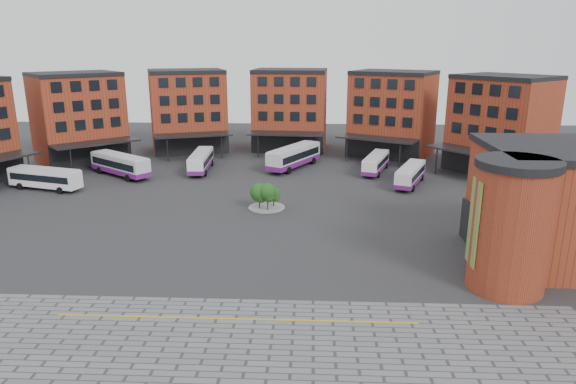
{
  "coord_description": "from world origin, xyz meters",
  "views": [
    {
      "loc": [
        7.26,
        -46.6,
        19.02
      ],
      "look_at": [
        4.89,
        5.19,
        4.0
      ],
      "focal_mm": 32.0,
      "sensor_mm": 36.0,
      "label": 1
    }
  ],
  "objects_px": {
    "bus_e": "(376,163)",
    "blue_car": "(500,281)",
    "tree_island": "(265,194)",
    "bus_f": "(410,175)",
    "bus_b": "(120,164)",
    "bus_c": "(201,161)",
    "bus_a": "(45,177)",
    "bus_d": "(294,156)"
  },
  "relations": [
    {
      "from": "tree_island",
      "to": "bus_e",
      "type": "distance_m",
      "value": 24.46
    },
    {
      "from": "bus_b",
      "to": "bus_e",
      "type": "height_order",
      "value": "bus_b"
    },
    {
      "from": "tree_island",
      "to": "bus_b",
      "type": "bearing_deg",
      "value": 146.91
    },
    {
      "from": "bus_a",
      "to": "bus_d",
      "type": "xyz_separation_m",
      "value": [
        33.11,
        14.16,
        0.13
      ]
    },
    {
      "from": "bus_d",
      "to": "blue_car",
      "type": "distance_m",
      "value": 44.93
    },
    {
      "from": "bus_b",
      "to": "bus_d",
      "type": "relative_size",
      "value": 0.9
    },
    {
      "from": "tree_island",
      "to": "blue_car",
      "type": "distance_m",
      "value": 28.63
    },
    {
      "from": "tree_island",
      "to": "bus_c",
      "type": "xyz_separation_m",
      "value": [
        -11.65,
        18.72,
        -0.24
      ]
    },
    {
      "from": "bus_e",
      "to": "bus_d",
      "type": "bearing_deg",
      "value": -171.87
    },
    {
      "from": "bus_a",
      "to": "bus_c",
      "type": "xyz_separation_m",
      "value": [
        18.79,
        11.52,
        -0.14
      ]
    },
    {
      "from": "bus_c",
      "to": "blue_car",
      "type": "distance_m",
      "value": 50.28
    },
    {
      "from": "tree_island",
      "to": "bus_c",
      "type": "height_order",
      "value": "tree_island"
    },
    {
      "from": "bus_a",
      "to": "blue_car",
      "type": "height_order",
      "value": "bus_a"
    },
    {
      "from": "tree_island",
      "to": "bus_c",
      "type": "relative_size",
      "value": 0.42
    },
    {
      "from": "bus_c",
      "to": "bus_d",
      "type": "xyz_separation_m",
      "value": [
        14.32,
        2.64,
        0.27
      ]
    },
    {
      "from": "bus_c",
      "to": "bus_d",
      "type": "height_order",
      "value": "bus_d"
    },
    {
      "from": "tree_island",
      "to": "bus_a",
      "type": "distance_m",
      "value": 31.29
    },
    {
      "from": "bus_f",
      "to": "bus_d",
      "type": "bearing_deg",
      "value": 172.38
    },
    {
      "from": "bus_e",
      "to": "blue_car",
      "type": "xyz_separation_m",
      "value": [
        5.37,
        -38.87,
        -0.77
      ]
    },
    {
      "from": "bus_a",
      "to": "bus_b",
      "type": "distance_m",
      "value": 10.78
    },
    {
      "from": "bus_f",
      "to": "bus_e",
      "type": "bearing_deg",
      "value": 140.75
    },
    {
      "from": "bus_c",
      "to": "bus_e",
      "type": "xyz_separation_m",
      "value": [
        26.95,
        0.36,
        -0.1
      ]
    },
    {
      "from": "bus_a",
      "to": "bus_c",
      "type": "bearing_deg",
      "value": -42.8
    },
    {
      "from": "tree_island",
      "to": "bus_a",
      "type": "relative_size",
      "value": 0.41
    },
    {
      "from": "tree_island",
      "to": "bus_e",
      "type": "bearing_deg",
      "value": 51.28
    },
    {
      "from": "bus_c",
      "to": "blue_car",
      "type": "xyz_separation_m",
      "value": [
        32.32,
        -38.51,
        -0.88
      ]
    },
    {
      "from": "bus_f",
      "to": "blue_car",
      "type": "bearing_deg",
      "value": -65.11
    },
    {
      "from": "bus_c",
      "to": "bus_f",
      "type": "height_order",
      "value": "bus_c"
    },
    {
      "from": "bus_d",
      "to": "bus_f",
      "type": "height_order",
      "value": "bus_d"
    },
    {
      "from": "bus_d",
      "to": "blue_car",
      "type": "relative_size",
      "value": 2.77
    },
    {
      "from": "bus_a",
      "to": "bus_d",
      "type": "bearing_deg",
      "value": -51.16
    },
    {
      "from": "bus_d",
      "to": "bus_e",
      "type": "height_order",
      "value": "bus_d"
    },
    {
      "from": "tree_island",
      "to": "blue_car",
      "type": "relative_size",
      "value": 1.01
    },
    {
      "from": "bus_c",
      "to": "bus_f",
      "type": "relative_size",
      "value": 1.06
    },
    {
      "from": "bus_f",
      "to": "bus_b",
      "type": "bearing_deg",
      "value": -161.97
    },
    {
      "from": "bus_b",
      "to": "bus_f",
      "type": "distance_m",
      "value": 42.31
    },
    {
      "from": "bus_a",
      "to": "bus_e",
      "type": "height_order",
      "value": "bus_a"
    },
    {
      "from": "bus_e",
      "to": "bus_f",
      "type": "bearing_deg",
      "value": -43.15
    },
    {
      "from": "bus_e",
      "to": "blue_car",
      "type": "relative_size",
      "value": 2.29
    },
    {
      "from": "bus_d",
      "to": "bus_f",
      "type": "xyz_separation_m",
      "value": [
        16.55,
        -9.52,
        -0.37
      ]
    },
    {
      "from": "tree_island",
      "to": "bus_f",
      "type": "height_order",
      "value": "tree_island"
    },
    {
      "from": "bus_c",
      "to": "blue_car",
      "type": "relative_size",
      "value": 2.41
    }
  ]
}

